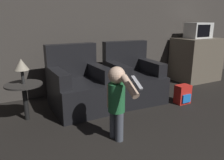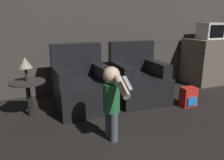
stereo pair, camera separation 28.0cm
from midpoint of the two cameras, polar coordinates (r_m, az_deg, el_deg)
The scene contains 9 objects.
wall_back at distance 3.91m, azimuth -6.95°, elevation 15.67°, with size 8.40×0.05×2.60m.
armchair_left at distance 3.25m, azimuth -5.43°, elevation -1.69°, with size 0.79×0.86×0.93m.
armchair_right at distance 3.61m, azimuth 8.91°, elevation -0.06°, with size 0.83×0.89×0.93m.
person_toddler at distance 2.30m, azimuth 3.42°, elevation -4.76°, with size 0.18×0.56×0.82m.
toy_backpack at distance 3.57m, azimuth 21.51°, elevation -4.19°, with size 0.23×0.18×0.29m.
kitchen_counter at distance 5.03m, azimuth 25.40°, elevation 4.51°, with size 0.92×0.69×0.90m.
microwave at distance 4.96m, azimuth 26.14°, elevation 11.43°, with size 0.50×0.35×0.32m.
side_table at distance 3.06m, azimuth -18.77°, elevation -1.80°, with size 0.47×0.47×0.49m.
lamp at distance 2.99m, azimuth -19.30°, elevation 4.10°, with size 0.18×0.18×0.32m.
Camera 2 is at (-0.88, 0.67, 1.28)m, focal length 35.00 mm.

